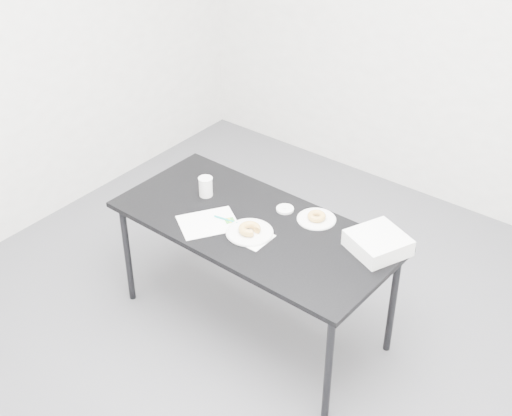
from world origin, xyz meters
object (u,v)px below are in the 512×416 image
Objects in this scene: plate_near at (250,232)px; coffee_cup at (206,187)px; bakery_box at (378,243)px; scorecard at (208,223)px; pen at (226,219)px; plate_far at (316,219)px; table at (254,232)px; donut_far at (317,216)px; donut_near at (250,229)px.

coffee_cup is (-0.44, 0.14, 0.05)m from plate_near.
bakery_box is (1.06, 0.15, -0.01)m from coffee_cup.
scorecard is 1.22× the size of plate_near.
scorecard is 2.15× the size of pen.
table is at bearing -134.72° from plate_far.
coffee_cup reaches higher than table.
bakery_box reaches higher than scorecard.
donut_far reaches higher than pen.
plate_far is at bearing 57.51° from donut_near.
bakery_box reaches higher than donut_far.
pen is 0.51m from donut_far.
pen is 1.23× the size of coffee_cup.
plate_near is 1.18× the size of plate_far.
plate_far is 1.84× the size of coffee_cup.
donut_near is (0.24, 0.06, 0.03)m from scorecard.
plate_far is 0.41m from bakery_box.
plate_near is at bearing -122.49° from donut_far.
donut_near reaches higher than scorecard.
table is 13.30× the size of donut_near.
pen reaches higher than table.
plate_near is 0.69m from bakery_box.
pen is at bearing -140.89° from donut_far.
donut_near is at bearing -122.49° from donut_far.
table is at bearing -8.34° from coffee_cup.
donut_far reaches higher than table.
scorecard is at bearing -138.49° from pen.
coffee_cup is 1.07m from bakery_box.
pen is 1.42× the size of donut_far.
table is 13.61× the size of coffee_cup.
donut_near is 1.02× the size of coffee_cup.
plate_near is at bearing -122.49° from plate_far.
plate_far reaches higher than scorecard.
bakery_box reaches higher than table.
scorecard is (-0.21, -0.15, 0.06)m from table.
plate_far is 0.02m from donut_far.
scorecard is 0.29m from coffee_cup.
table is 5.94× the size of bakery_box.
donut_near is 0.40m from plate_far.
donut_near reaches higher than donut_far.
coffee_cup is at bearing -163.69° from donut_far.
donut_near is (0.00, -0.00, 0.02)m from plate_near.
bakery_box is at bearing 8.31° from coffee_cup.
coffee_cup reaches higher than plate_far.
coffee_cup is (-0.65, -0.19, 0.04)m from donut_far.
bakery_box reaches higher than plate_far.
donut_far reaches higher than plate_far.
bakery_box is (0.41, -0.04, 0.04)m from plate_far.
table is 7.38× the size of plate_far.
bakery_box is at bearing 19.39° from table.
donut_far is 0.38× the size of bakery_box.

